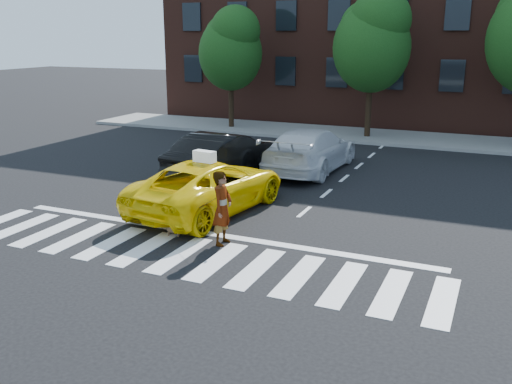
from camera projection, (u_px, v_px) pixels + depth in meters
ground at (180, 255)px, 13.53m from camera, size 120.00×120.00×0.00m
crosswalk at (180, 255)px, 13.53m from camera, size 13.00×2.40×0.01m
stop_line at (211, 234)px, 14.94m from camera, size 12.00×0.30×0.01m
sidewalk_far at (359, 135)px, 28.93m from camera, size 30.00×4.00×0.15m
building at (395, 17)px, 33.93m from camera, size 26.00×10.00×12.00m
tree_left at (231, 46)px, 30.02m from camera, size 3.39×3.38×6.50m
tree_mid at (373, 38)px, 26.99m from camera, size 3.69×3.69×7.10m
taxi at (209, 186)px, 16.71m from camera, size 3.24×5.78×1.53m
black_sedan at (223, 156)px, 20.41m from camera, size 2.26×5.29×1.70m
white_suv at (310, 150)px, 21.61m from camera, size 2.42×5.70×1.64m
woman at (222, 208)px, 14.02m from camera, size 0.45×0.68×1.87m
dog at (172, 228)px, 14.78m from camera, size 0.60×0.34×0.35m
taxi_sign at (205, 156)px, 16.28m from camera, size 0.68×0.36×0.32m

